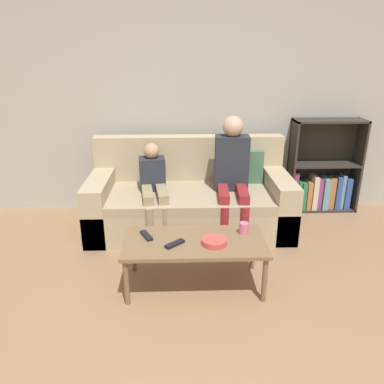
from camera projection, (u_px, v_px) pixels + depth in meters
ground_plane at (200, 379)px, 2.19m from camera, size 22.00×22.00×0.00m
wall_back at (188, 98)px, 4.20m from camera, size 12.00×0.06×2.60m
couch at (191, 200)px, 4.00m from camera, size 2.08×0.95×0.92m
bookshelf at (321, 178)px, 4.43m from camera, size 0.80×0.28×1.08m
coffee_table at (195, 245)px, 2.94m from camera, size 1.11×0.54×0.40m
person_adult at (232, 168)px, 3.78m from camera, size 0.35×0.66×1.19m
person_child at (154, 185)px, 3.77m from camera, size 0.33×0.67×0.92m
cup_near at (244, 228)px, 3.02m from camera, size 0.07×0.07×0.10m
tv_remote_0 at (175, 244)px, 2.86m from camera, size 0.16×0.15×0.02m
tv_remote_1 at (146, 236)px, 2.98m from camera, size 0.12×0.17×0.02m
snack_bowl at (214, 242)px, 2.86m from camera, size 0.19×0.19×0.05m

